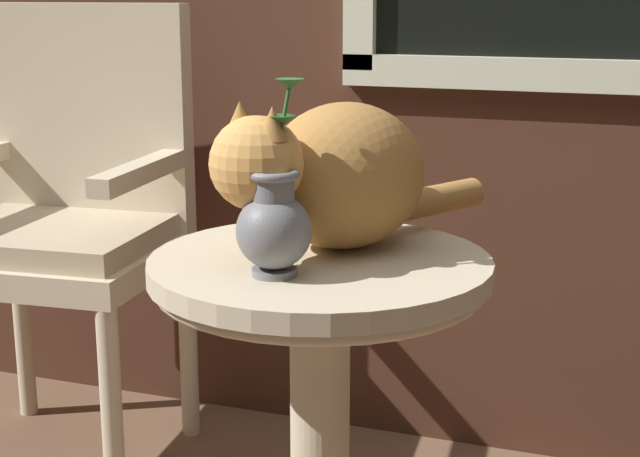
% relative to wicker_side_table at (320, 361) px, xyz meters
% --- Properties ---
extents(wicker_side_table, '(0.58, 0.58, 0.63)m').
position_rel_wicker_side_table_xyz_m(wicker_side_table, '(0.00, 0.00, 0.00)').
color(wicker_side_table, beige).
rests_on(wicker_side_table, ground_plane).
extents(wicker_chair, '(0.53, 0.49, 1.04)m').
position_rel_wicker_side_table_xyz_m(wicker_chair, '(-0.74, 0.36, 0.14)').
color(wicker_chair, beige).
rests_on(wicker_chair, ground_plane).
extents(cat, '(0.37, 0.55, 0.26)m').
position_rel_wicker_side_table_xyz_m(cat, '(0.01, 0.06, 0.31)').
color(cat, '#AD7A3D').
rests_on(cat, wicker_side_table).
extents(pewter_vase_with_ivy, '(0.12, 0.12, 0.30)m').
position_rel_wicker_side_table_xyz_m(pewter_vase_with_ivy, '(-0.03, -0.12, 0.27)').
color(pewter_vase_with_ivy, slate).
rests_on(pewter_vase_with_ivy, wicker_side_table).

